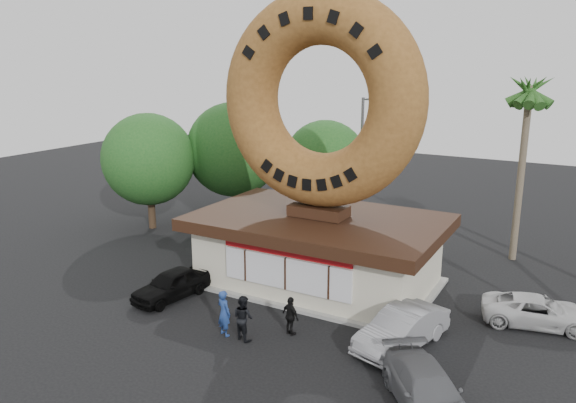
{
  "coord_description": "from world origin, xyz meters",
  "views": [
    {
      "loc": [
        10.82,
        -16.18,
        10.28
      ],
      "look_at": [
        -0.49,
        4.0,
        4.37
      ],
      "focal_mm": 35.0,
      "sensor_mm": 36.0,
      "label": 1
    }
  ],
  "objects_px": {
    "giant_donut": "(320,100)",
    "car_grey": "(427,391)",
    "car_silver": "(402,328)",
    "donut_shop": "(318,248)",
    "person_left": "(224,313)",
    "person_right": "(291,316)",
    "car_white": "(538,311)",
    "street_lamp": "(363,155)",
    "person_center": "(243,318)",
    "car_black": "(171,284)"
  },
  "relations": [
    {
      "from": "giant_donut",
      "to": "car_grey",
      "type": "distance_m",
      "value": 12.87
    },
    {
      "from": "car_silver",
      "to": "car_grey",
      "type": "height_order",
      "value": "car_silver"
    },
    {
      "from": "car_silver",
      "to": "donut_shop",
      "type": "bearing_deg",
      "value": 160.41
    },
    {
      "from": "person_left",
      "to": "person_right",
      "type": "bearing_deg",
      "value": -131.55
    },
    {
      "from": "car_grey",
      "to": "car_white",
      "type": "height_order",
      "value": "car_grey"
    },
    {
      "from": "person_right",
      "to": "car_silver",
      "type": "xyz_separation_m",
      "value": [
        3.98,
        1.2,
        -0.06
      ]
    },
    {
      "from": "street_lamp",
      "to": "car_grey",
      "type": "height_order",
      "value": "street_lamp"
    },
    {
      "from": "person_center",
      "to": "car_grey",
      "type": "relative_size",
      "value": 0.39
    },
    {
      "from": "donut_shop",
      "to": "car_white",
      "type": "xyz_separation_m",
      "value": [
        9.48,
        0.46,
        -1.18
      ]
    },
    {
      "from": "giant_donut",
      "to": "car_silver",
      "type": "xyz_separation_m",
      "value": [
        5.31,
        -3.84,
        -7.81
      ]
    },
    {
      "from": "giant_donut",
      "to": "person_right",
      "type": "xyz_separation_m",
      "value": [
        1.33,
        -5.04,
        -7.75
      ]
    },
    {
      "from": "car_silver",
      "to": "person_right",
      "type": "bearing_deg",
      "value": -147.12
    },
    {
      "from": "car_black",
      "to": "car_grey",
      "type": "distance_m",
      "value": 12.36
    },
    {
      "from": "street_lamp",
      "to": "car_white",
      "type": "height_order",
      "value": "street_lamp"
    },
    {
      "from": "person_center",
      "to": "car_grey",
      "type": "height_order",
      "value": "person_center"
    },
    {
      "from": "person_left",
      "to": "donut_shop",
      "type": "bearing_deg",
      "value": -79.12
    },
    {
      "from": "street_lamp",
      "to": "car_black",
      "type": "height_order",
      "value": "street_lamp"
    },
    {
      "from": "car_black",
      "to": "car_grey",
      "type": "height_order",
      "value": "car_grey"
    },
    {
      "from": "giant_donut",
      "to": "car_black",
      "type": "distance_m",
      "value": 10.37
    },
    {
      "from": "person_center",
      "to": "car_black",
      "type": "height_order",
      "value": "person_center"
    },
    {
      "from": "car_white",
      "to": "giant_donut",
      "type": "bearing_deg",
      "value": 80.61
    },
    {
      "from": "person_left",
      "to": "car_grey",
      "type": "height_order",
      "value": "person_left"
    },
    {
      "from": "street_lamp",
      "to": "person_left",
      "type": "distance_m",
      "value": 16.71
    },
    {
      "from": "donut_shop",
      "to": "car_grey",
      "type": "bearing_deg",
      "value": -44.89
    },
    {
      "from": "donut_shop",
      "to": "street_lamp",
      "type": "relative_size",
      "value": 1.4
    },
    {
      "from": "person_left",
      "to": "car_black",
      "type": "xyz_separation_m",
      "value": [
        -4.02,
        1.65,
        -0.27
      ]
    },
    {
      "from": "street_lamp",
      "to": "car_grey",
      "type": "distance_m",
      "value": 19.81
    },
    {
      "from": "giant_donut",
      "to": "car_black",
      "type": "relative_size",
      "value": 2.51
    },
    {
      "from": "person_left",
      "to": "car_silver",
      "type": "relative_size",
      "value": 0.42
    },
    {
      "from": "person_right",
      "to": "car_black",
      "type": "relative_size",
      "value": 0.41
    },
    {
      "from": "person_left",
      "to": "car_silver",
      "type": "xyz_separation_m",
      "value": [
        6.18,
        2.45,
        -0.2
      ]
    },
    {
      "from": "street_lamp",
      "to": "car_silver",
      "type": "height_order",
      "value": "street_lamp"
    },
    {
      "from": "street_lamp",
      "to": "car_grey",
      "type": "relative_size",
      "value": 1.81
    },
    {
      "from": "person_left",
      "to": "person_center",
      "type": "height_order",
      "value": "person_left"
    },
    {
      "from": "donut_shop",
      "to": "street_lamp",
      "type": "distance_m",
      "value": 10.54
    },
    {
      "from": "car_black",
      "to": "car_silver",
      "type": "distance_m",
      "value": 10.23
    },
    {
      "from": "person_center",
      "to": "car_white",
      "type": "distance_m",
      "value": 11.63
    },
    {
      "from": "street_lamp",
      "to": "person_center",
      "type": "bearing_deg",
      "value": -83.67
    },
    {
      "from": "donut_shop",
      "to": "person_right",
      "type": "bearing_deg",
      "value": -75.15
    },
    {
      "from": "car_white",
      "to": "donut_shop",
      "type": "bearing_deg",
      "value": 80.7
    },
    {
      "from": "person_left",
      "to": "person_right",
      "type": "height_order",
      "value": "person_left"
    },
    {
      "from": "donut_shop",
      "to": "giant_donut",
      "type": "height_order",
      "value": "giant_donut"
    },
    {
      "from": "donut_shop",
      "to": "car_grey",
      "type": "xyz_separation_m",
      "value": [
        7.2,
        -7.17,
        -1.13
      ]
    },
    {
      "from": "donut_shop",
      "to": "person_center",
      "type": "xyz_separation_m",
      "value": [
        -0.06,
        -6.18,
        -0.9
      ]
    },
    {
      "from": "street_lamp",
      "to": "car_grey",
      "type": "xyz_separation_m",
      "value": [
        9.06,
        -17.19,
        -3.84
      ]
    },
    {
      "from": "giant_donut",
      "to": "person_right",
      "type": "relative_size",
      "value": 6.14
    },
    {
      "from": "donut_shop",
      "to": "car_silver",
      "type": "distance_m",
      "value": 6.63
    },
    {
      "from": "person_right",
      "to": "car_black",
      "type": "height_order",
      "value": "person_right"
    },
    {
      "from": "street_lamp",
      "to": "donut_shop",
      "type": "bearing_deg",
      "value": -79.5
    },
    {
      "from": "giant_donut",
      "to": "car_white",
      "type": "bearing_deg",
      "value": 2.67
    }
  ]
}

